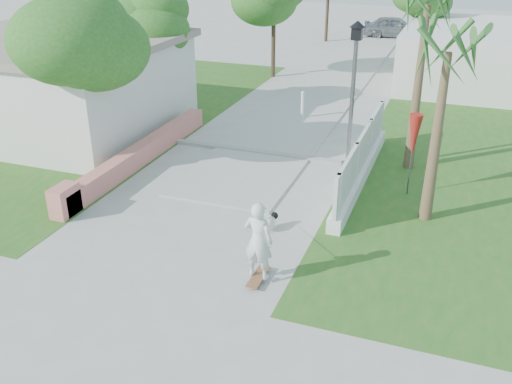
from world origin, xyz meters
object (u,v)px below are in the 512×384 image
at_px(patio_umbrella, 414,137).
at_px(skateboarder, 260,230).
at_px(dog, 270,221).
at_px(parked_car, 395,27).
at_px(street_lamp, 353,93).
at_px(bollard, 302,104).

xyz_separation_m(patio_umbrella, skateboarder, (-2.63, -4.77, -0.84)).
relative_size(dog, parked_car, 0.15).
relative_size(street_lamp, patio_umbrella, 1.93).
relative_size(street_lamp, parked_car, 1.10).
bearing_deg(parked_car, bollard, 170.67).
bearing_deg(street_lamp, parked_car, 94.36).
bearing_deg(street_lamp, bollard, 120.96).
bearing_deg(parked_car, dog, 175.08).
distance_m(bollard, parked_car, 18.76).
bearing_deg(parked_car, skateboarder, 175.56).
distance_m(street_lamp, patio_umbrella, 2.27).
relative_size(street_lamp, dog, 7.43).
relative_size(patio_umbrella, dog, 3.85).
height_order(patio_umbrella, dog, patio_umbrella).
bearing_deg(parked_car, street_lamp, 177.86).
height_order(bollard, skateboarder, skateboarder).
xyz_separation_m(street_lamp, parked_car, (-1.77, 23.24, -1.74)).
height_order(patio_umbrella, skateboarder, patio_umbrella).
xyz_separation_m(street_lamp, dog, (-1.01, -4.22, -2.20)).
bearing_deg(dog, parked_car, 106.74).
height_order(street_lamp, skateboarder, street_lamp).
distance_m(street_lamp, parked_car, 23.37).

